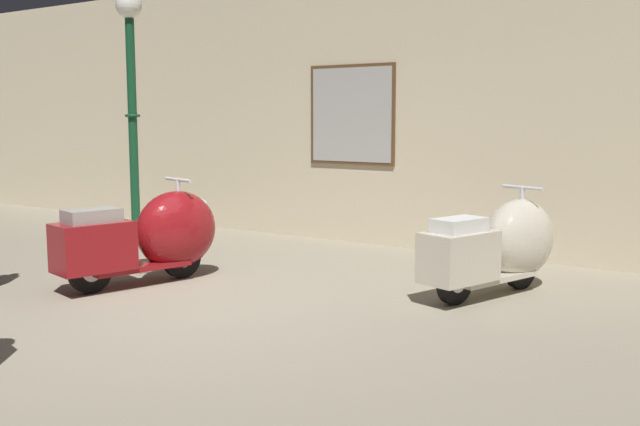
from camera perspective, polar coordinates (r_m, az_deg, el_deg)
ground_plane at (r=6.22m, az=-9.17°, el=-7.58°), size 60.00×60.00×0.00m
showroom_back_wall at (r=9.00m, az=7.98°, el=8.21°), size 18.00×0.63×3.47m
scooter_0 at (r=7.29m, az=-12.90°, el=-1.76°), size 0.85×1.72×1.01m
scooter_1 at (r=6.87m, az=13.93°, el=-2.48°), size 0.90×1.66×0.98m
lamppost at (r=9.42m, az=-14.43°, el=8.75°), size 0.32×0.32×3.12m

